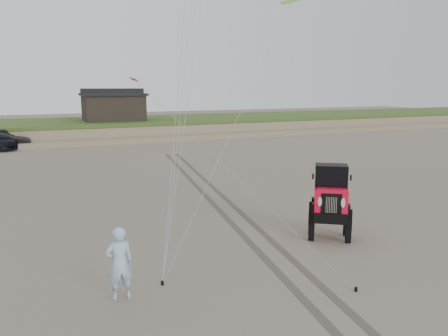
{
  "coord_description": "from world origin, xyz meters",
  "views": [
    {
      "loc": [
        -5.73,
        -10.4,
        5.36
      ],
      "look_at": [
        0.08,
        3.0,
        2.6
      ],
      "focal_mm": 35.0,
      "sensor_mm": 36.0,
      "label": 1
    }
  ],
  "objects_px": {
    "cabin": "(113,106)",
    "truck_b": "(3,141)",
    "man": "(120,263)",
    "jeep": "(330,210)"
  },
  "relations": [
    {
      "from": "truck_b",
      "to": "man",
      "type": "height_order",
      "value": "man"
    },
    {
      "from": "cabin",
      "to": "jeep",
      "type": "bearing_deg",
      "value": -87.42
    },
    {
      "from": "cabin",
      "to": "man",
      "type": "height_order",
      "value": "cabin"
    },
    {
      "from": "cabin",
      "to": "truck_b",
      "type": "xyz_separation_m",
      "value": [
        -10.34,
        -5.87,
        -2.52
      ]
    },
    {
      "from": "cabin",
      "to": "truck_b",
      "type": "height_order",
      "value": "cabin"
    },
    {
      "from": "truck_b",
      "to": "jeep",
      "type": "height_order",
      "value": "jeep"
    },
    {
      "from": "jeep",
      "to": "man",
      "type": "bearing_deg",
      "value": -134.43
    },
    {
      "from": "truck_b",
      "to": "jeep",
      "type": "xyz_separation_m",
      "value": [
        11.93,
        -29.42,
        0.34
      ]
    },
    {
      "from": "man",
      "to": "truck_b",
      "type": "bearing_deg",
      "value": -83.47
    },
    {
      "from": "cabin",
      "to": "truck_b",
      "type": "bearing_deg",
      "value": -150.42
    }
  ]
}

